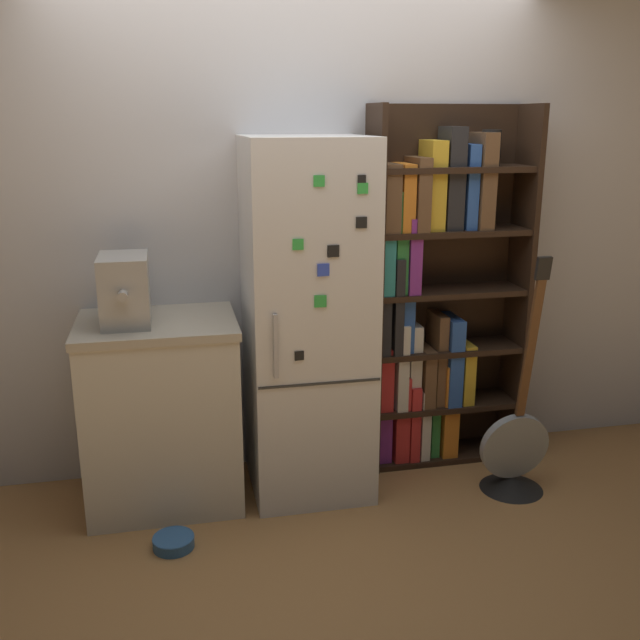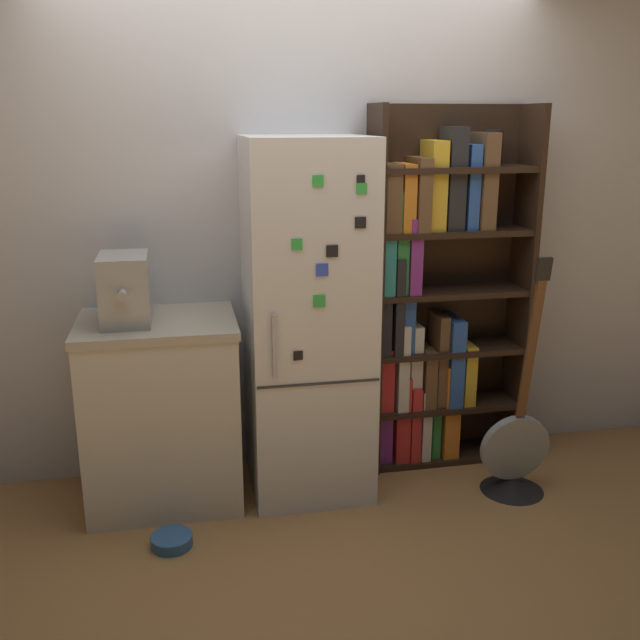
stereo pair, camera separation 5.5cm
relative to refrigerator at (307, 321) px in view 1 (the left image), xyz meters
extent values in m
plane|color=#A87542|center=(0.00, -0.15, -0.89)|extent=(16.00, 16.00, 0.00)
cube|color=silver|center=(0.00, 0.33, 0.41)|extent=(8.00, 0.05, 2.60)
cube|color=silver|center=(0.00, 0.00, 0.00)|extent=(0.59, 0.60, 1.79)
cube|color=#333333|center=(0.00, -0.30, -0.22)|extent=(0.58, 0.01, 0.01)
cube|color=#B2B2B7|center=(-0.21, -0.32, -0.02)|extent=(0.02, 0.02, 0.30)
cube|color=black|center=(0.18, -0.31, 0.72)|extent=(0.04, 0.01, 0.04)
cube|color=green|center=(-0.10, -0.31, 0.44)|extent=(0.05, 0.01, 0.05)
cube|color=black|center=(0.19, -0.31, 0.53)|extent=(0.05, 0.01, 0.05)
cube|color=green|center=(0.00, -0.31, 0.18)|extent=(0.06, 0.01, 0.06)
cube|color=black|center=(0.06, -0.31, 0.40)|extent=(0.05, 0.01, 0.05)
cube|color=blue|center=(0.01, -0.31, 0.32)|extent=(0.06, 0.01, 0.06)
cube|color=green|center=(-0.01, -0.31, 0.71)|extent=(0.05, 0.01, 0.05)
cube|color=black|center=(-0.10, -0.31, -0.07)|extent=(0.04, 0.01, 0.04)
cube|color=green|center=(0.19, -0.31, 0.68)|extent=(0.05, 0.01, 0.05)
cube|color=black|center=(0.38, 0.15, 0.07)|extent=(0.03, 0.30, 1.94)
cube|color=black|center=(1.22, 0.15, 0.07)|extent=(0.03, 0.30, 1.94)
cube|color=black|center=(0.80, 0.29, 0.07)|extent=(0.86, 0.03, 1.94)
cube|color=black|center=(0.80, 0.15, -0.88)|extent=(0.80, 0.27, 0.03)
cube|color=black|center=(0.80, 0.15, -0.57)|extent=(0.80, 0.27, 0.03)
cube|color=black|center=(0.80, 0.15, -0.25)|extent=(0.80, 0.27, 0.03)
cube|color=black|center=(0.80, 0.15, 0.07)|extent=(0.80, 0.27, 0.03)
cube|color=black|center=(0.80, 0.15, 0.40)|extent=(0.80, 0.27, 0.03)
cube|color=black|center=(0.80, 0.15, 0.72)|extent=(0.80, 0.27, 0.03)
cube|color=purple|center=(0.45, 0.16, -0.68)|extent=(0.08, 0.19, 0.37)
cube|color=red|center=(0.54, 0.16, -0.62)|extent=(0.08, 0.23, 0.49)
cube|color=red|center=(0.61, 0.15, -0.65)|extent=(0.05, 0.24, 0.43)
cube|color=silver|center=(0.67, 0.15, -0.66)|extent=(0.05, 0.23, 0.40)
cube|color=#338C3F|center=(0.74, 0.16, -0.66)|extent=(0.05, 0.19, 0.42)
cube|color=orange|center=(0.82, 0.15, -0.60)|extent=(0.09, 0.21, 0.54)
cube|color=red|center=(0.44, 0.15, -0.38)|extent=(0.07, 0.19, 0.35)
cube|color=silver|center=(0.53, 0.15, -0.32)|extent=(0.06, 0.22, 0.48)
cube|color=silver|center=(0.61, 0.16, -0.33)|extent=(0.06, 0.19, 0.46)
cube|color=brown|center=(0.69, 0.15, -0.39)|extent=(0.06, 0.23, 0.32)
cube|color=brown|center=(0.76, 0.16, -0.30)|extent=(0.05, 0.21, 0.51)
cube|color=#2D59B2|center=(0.83, 0.15, -0.31)|extent=(0.08, 0.24, 0.49)
cube|color=gold|center=(0.91, 0.15, -0.39)|extent=(0.06, 0.23, 0.34)
cube|color=#262628|center=(0.43, 0.16, -0.03)|extent=(0.05, 0.24, 0.41)
cube|color=#262628|center=(0.49, 0.15, 0.02)|extent=(0.05, 0.24, 0.51)
cube|color=#2D59B2|center=(0.56, 0.16, 0.00)|extent=(0.06, 0.21, 0.46)
cube|color=teal|center=(0.44, 0.15, 0.27)|extent=(0.06, 0.22, 0.35)
cube|color=#338C3F|center=(0.51, 0.15, 0.35)|extent=(0.06, 0.20, 0.53)
cube|color=purple|center=(0.58, 0.15, 0.29)|extent=(0.06, 0.23, 0.39)
cube|color=brown|center=(0.45, 0.15, 0.58)|extent=(0.08, 0.23, 0.34)
cube|color=orange|center=(0.53, 0.15, 0.58)|extent=(0.07, 0.23, 0.34)
cube|color=brown|center=(0.61, 0.15, 0.60)|extent=(0.07, 0.25, 0.37)
cube|color=gold|center=(0.69, 0.16, 0.64)|extent=(0.08, 0.21, 0.45)
cube|color=#262628|center=(0.79, 0.15, 0.67)|extent=(0.09, 0.19, 0.52)
cube|color=#2D59B2|center=(0.88, 0.16, 0.63)|extent=(0.06, 0.20, 0.43)
cube|color=brown|center=(0.96, 0.16, 0.66)|extent=(0.08, 0.25, 0.49)
cylinder|color=black|center=(1.00, 0.15, 0.83)|extent=(0.10, 0.10, 0.18)
cube|color=beige|center=(-0.73, 0.01, -0.44)|extent=(0.73, 0.59, 0.90)
cube|color=#B2A893|center=(-0.73, 0.01, 0.02)|extent=(0.75, 0.61, 0.04)
cube|color=#A5A39E|center=(-0.86, -0.02, 0.21)|extent=(0.22, 0.31, 0.32)
cylinder|color=#A5A39E|center=(-0.86, -0.21, 0.22)|extent=(0.04, 0.06, 0.04)
cone|color=black|center=(1.03, -0.29, -0.86)|extent=(0.33, 0.33, 0.06)
cylinder|color=gray|center=(1.03, -0.29, -0.65)|extent=(0.36, 0.09, 0.37)
cube|color=brown|center=(1.03, -0.36, -0.11)|extent=(0.04, 0.12, 0.72)
cube|color=black|center=(1.03, -0.42, 0.31)|extent=(0.07, 0.04, 0.11)
cylinder|color=#3366A5|center=(-0.71, -0.46, -0.87)|extent=(0.19, 0.19, 0.05)
torus|color=#3366A5|center=(-0.71, -0.46, -0.85)|extent=(0.19, 0.19, 0.01)
camera|label=1|loc=(-0.66, -3.34, 0.97)|focal=40.00mm
camera|label=2|loc=(-0.60, -3.36, 0.97)|focal=40.00mm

